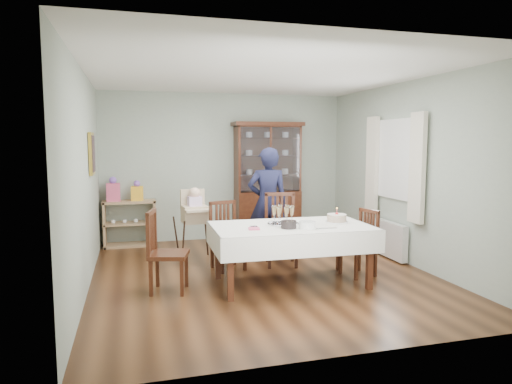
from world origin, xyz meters
name	(u,v)px	position (x,y,z in m)	size (l,w,h in m)	color
floor	(262,274)	(0.00, 0.00, 0.00)	(5.00, 5.00, 0.00)	#593319
room_shell	(252,149)	(0.00, 0.53, 1.70)	(5.00, 5.00, 5.00)	#9EAA99
dining_table	(291,254)	(0.23, -0.49, 0.38)	(2.03, 1.20, 0.76)	#462311
china_cabinet	(268,179)	(0.75, 2.26, 1.12)	(1.30, 0.48, 2.18)	#462311
sideboard	(130,223)	(-1.75, 2.28, 0.40)	(0.90, 0.38, 0.80)	tan
picture_frame	(92,154)	(-2.22, 0.80, 1.65)	(0.04, 0.48, 0.58)	gold
window	(396,159)	(2.22, 0.30, 1.55)	(0.04, 1.02, 1.22)	white
curtain_left	(417,168)	(2.16, -0.32, 1.45)	(0.07, 0.30, 1.55)	silver
curtain_right	(372,164)	(2.16, 0.92, 1.45)	(0.07, 0.30, 1.55)	silver
radiator	(390,240)	(2.16, 0.30, 0.30)	(0.10, 0.80, 0.55)	white
chair_far_left	(228,249)	(-0.40, 0.40, 0.29)	(0.52, 0.52, 0.96)	#462311
chair_far_right	(281,244)	(0.41, 0.42, 0.31)	(0.56, 0.56, 1.05)	#462311
chair_end_left	(168,268)	(-1.31, -0.38, 0.30)	(0.55, 0.55, 0.99)	#462311
chair_end_right	(359,256)	(1.26, -0.38, 0.27)	(0.48, 0.48, 0.89)	#462311
woman	(268,203)	(0.35, 0.94, 0.86)	(0.63, 0.41, 1.73)	black
high_chair	(195,232)	(-0.79, 0.97, 0.44)	(0.55, 0.55, 1.13)	black
champagne_tray	(283,219)	(0.15, -0.43, 0.84)	(0.40, 0.40, 0.24)	silver
birthday_cake	(337,218)	(0.88, -0.46, 0.81)	(0.29, 0.29, 0.20)	white
plate_stack_dark	(289,224)	(0.14, -0.67, 0.81)	(0.19, 0.19, 0.09)	black
plate_stack_white	(307,225)	(0.35, -0.76, 0.80)	(0.21, 0.21, 0.09)	white
napkin_stack	(254,229)	(-0.29, -0.63, 0.77)	(0.13, 0.13, 0.02)	#DA5074
cutlery	(251,227)	(-0.30, -0.53, 0.77)	(0.12, 0.17, 0.01)	silver
cake_knife	(326,228)	(0.57, -0.82, 0.77)	(0.28, 0.02, 0.01)	silver
gift_bag_pink	(113,190)	(-2.01, 2.26, 0.99)	(0.23, 0.16, 0.42)	#DA5074
gift_bag_orange	(137,192)	(-1.61, 2.26, 0.96)	(0.21, 0.16, 0.35)	yellow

